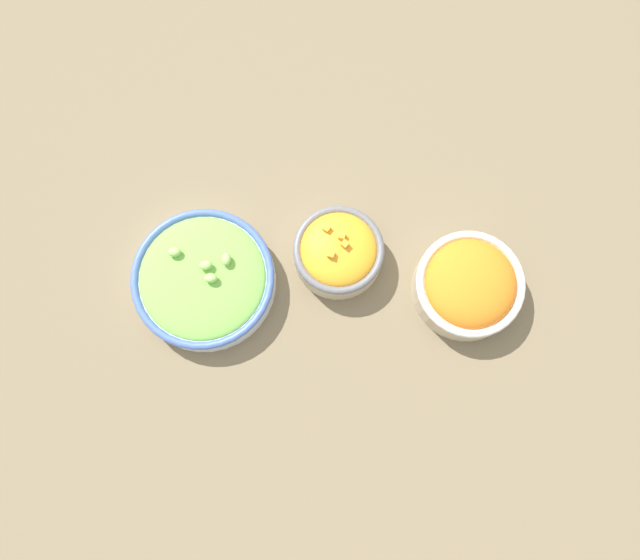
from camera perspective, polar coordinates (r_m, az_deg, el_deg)
The scene contains 4 objects.
ground_plane at distance 0.98m, azimuth -0.00°, elevation -0.36°, with size 3.00×3.00×0.00m, color #75664C.
bowl_squash at distance 0.96m, azimuth 1.70°, elevation 2.60°, with size 0.14×0.14×0.08m.
bowl_carrots at distance 0.97m, azimuth 13.45°, elevation -0.46°, with size 0.16×0.16×0.07m.
bowl_lettuce at distance 0.97m, azimuth -10.59°, elevation 0.07°, with size 0.22×0.22×0.07m.
Camera 1 is at (-0.12, 0.15, 0.96)m, focal length 35.00 mm.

